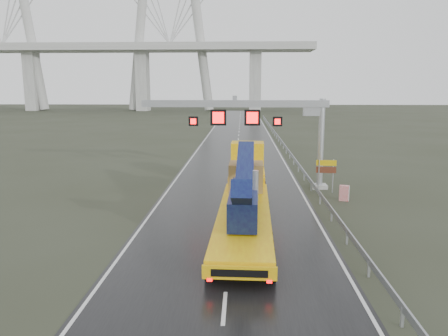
{
  "coord_description": "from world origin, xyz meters",
  "views": [
    {
      "loc": [
        0.62,
        -16.9,
        8.02
      ],
      "look_at": [
        -0.49,
        9.3,
        3.2
      ],
      "focal_mm": 35.0,
      "sensor_mm": 36.0,
      "label": 1
    }
  ],
  "objects_px": {
    "heavy_haul_truck": "(246,186)",
    "striped_barrier": "(344,193)",
    "sign_gantry": "(261,119)",
    "exit_sign_pair": "(326,169)"
  },
  "relations": [
    {
      "from": "heavy_haul_truck",
      "to": "exit_sign_pair",
      "type": "bearing_deg",
      "value": 44.83
    },
    {
      "from": "heavy_haul_truck",
      "to": "striped_barrier",
      "type": "bearing_deg",
      "value": 27.09
    },
    {
      "from": "heavy_haul_truck",
      "to": "striped_barrier",
      "type": "relative_size",
      "value": 17.39
    },
    {
      "from": "heavy_haul_truck",
      "to": "striped_barrier",
      "type": "xyz_separation_m",
      "value": [
        7.14,
        3.41,
        -1.21
      ]
    },
    {
      "from": "sign_gantry",
      "to": "heavy_haul_truck",
      "type": "distance_m",
      "value": 8.43
    },
    {
      "from": "exit_sign_pair",
      "to": "striped_barrier",
      "type": "bearing_deg",
      "value": -63.76
    },
    {
      "from": "heavy_haul_truck",
      "to": "striped_barrier",
      "type": "height_order",
      "value": "heavy_haul_truck"
    },
    {
      "from": "striped_barrier",
      "to": "sign_gantry",
      "type": "bearing_deg",
      "value": 165.79
    },
    {
      "from": "exit_sign_pair",
      "to": "sign_gantry",
      "type": "bearing_deg",
      "value": 169.44
    },
    {
      "from": "striped_barrier",
      "to": "heavy_haul_truck",
      "type": "bearing_deg",
      "value": -134.54
    }
  ]
}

